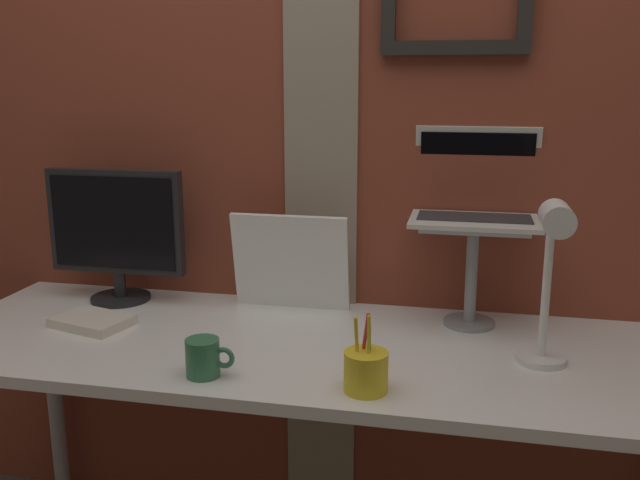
# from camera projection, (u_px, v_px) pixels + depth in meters

# --- Properties ---
(brick_wall_back) EXTENTS (3.44, 0.16, 2.52)m
(brick_wall_back) POSITION_uv_depth(u_px,v_px,m) (318.00, 132.00, 2.06)
(brick_wall_back) COLOR brown
(brick_wall_back) RESTS_ON ground_plane
(desk) EXTENTS (2.03, 0.69, 0.75)m
(desk) POSITION_uv_depth(u_px,v_px,m) (312.00, 368.00, 1.79)
(desk) COLOR white
(desk) RESTS_ON ground_plane
(monitor) EXTENTS (0.42, 0.18, 0.40)m
(monitor) POSITION_uv_depth(u_px,v_px,m) (116.00, 228.00, 2.07)
(monitor) COLOR black
(monitor) RESTS_ON desk
(laptop_stand) EXTENTS (0.28, 0.22, 0.29)m
(laptop_stand) POSITION_uv_depth(u_px,v_px,m) (472.00, 258.00, 1.87)
(laptop_stand) COLOR gray
(laptop_stand) RESTS_ON desk
(laptop) EXTENTS (0.34, 0.27, 0.25)m
(laptop) POSITION_uv_depth(u_px,v_px,m) (475.00, 193.00, 1.90)
(laptop) COLOR silver
(laptop) RESTS_ON laptop_stand
(whiteboard_panel) EXTENTS (0.34, 0.07, 0.29)m
(whiteboard_panel) POSITION_uv_depth(u_px,v_px,m) (290.00, 262.00, 2.01)
(whiteboard_panel) COLOR white
(whiteboard_panel) RESTS_ON desk
(desk_lamp) EXTENTS (0.12, 0.20, 0.40)m
(desk_lamp) POSITION_uv_depth(u_px,v_px,m) (551.00, 267.00, 1.55)
(desk_lamp) COLOR white
(desk_lamp) RESTS_ON desk
(pen_cup) EXTENTS (0.10, 0.10, 0.18)m
(pen_cup) POSITION_uv_depth(u_px,v_px,m) (366.00, 371.00, 1.50)
(pen_cup) COLOR yellow
(pen_cup) RESTS_ON desk
(coffee_mug) EXTENTS (0.12, 0.08, 0.09)m
(coffee_mug) POSITION_uv_depth(u_px,v_px,m) (204.00, 358.00, 1.57)
(coffee_mug) COLOR #33724C
(coffee_mug) RESTS_ON desk
(paper_clutter_stack) EXTENTS (0.23, 0.19, 0.03)m
(paper_clutter_stack) POSITION_uv_depth(u_px,v_px,m) (92.00, 321.00, 1.90)
(paper_clutter_stack) COLOR silver
(paper_clutter_stack) RESTS_ON desk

